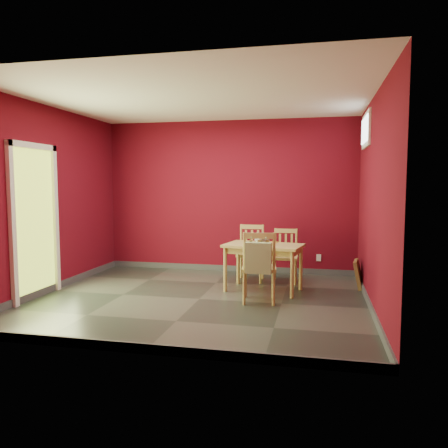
% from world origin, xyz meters
% --- Properties ---
extents(ground, '(4.50, 4.50, 0.00)m').
position_xyz_m(ground, '(0.00, 0.00, 0.00)').
color(ground, '#2D342D').
rests_on(ground, ground).
extents(room_shell, '(4.50, 4.50, 4.50)m').
position_xyz_m(room_shell, '(0.00, 0.00, 0.05)').
color(room_shell, '#5A0916').
rests_on(room_shell, ground).
extents(doorway, '(0.06, 1.01, 2.13)m').
position_xyz_m(doorway, '(-2.23, -0.40, 1.12)').
color(doorway, '#B7D838').
rests_on(doorway, ground).
extents(window, '(0.05, 0.90, 0.50)m').
position_xyz_m(window, '(2.23, 1.00, 2.35)').
color(window, white).
rests_on(window, room_shell).
extents(outlet_plate, '(0.08, 0.02, 0.12)m').
position_xyz_m(outlet_plate, '(1.60, 1.99, 0.30)').
color(outlet_plate, silver).
rests_on(outlet_plate, room_shell).
extents(dining_table, '(1.21, 0.84, 0.69)m').
position_xyz_m(dining_table, '(0.80, 0.66, 0.61)').
color(dining_table, tan).
rests_on(dining_table, ground).
extents(table_runner, '(0.40, 0.67, 0.31)m').
position_xyz_m(table_runner, '(0.80, 0.55, 0.65)').
color(table_runner, '#B9902F').
rests_on(table_runner, dining_table).
extents(chair_far_left, '(0.44, 0.44, 0.91)m').
position_xyz_m(chair_far_left, '(0.51, 1.31, 0.46)').
color(chair_far_left, tan).
rests_on(chair_far_left, ground).
extents(chair_far_right, '(0.41, 0.41, 0.85)m').
position_xyz_m(chair_far_right, '(1.07, 1.31, 0.44)').
color(chair_far_right, tan).
rests_on(chair_far_right, ground).
extents(chair_near, '(0.50, 0.50, 0.95)m').
position_xyz_m(chair_near, '(0.82, 0.00, 0.49)').
color(chair_near, tan).
rests_on(chair_near, ground).
extents(tote_bag, '(0.33, 0.20, 0.46)m').
position_xyz_m(tote_bag, '(0.84, -0.22, 0.64)').
color(tote_bag, '#97B271').
rests_on(tote_bag, chair_near).
extents(cat, '(0.23, 0.43, 0.22)m').
position_xyz_m(cat, '(0.77, 0.64, 0.80)').
color(cat, slate).
rests_on(cat, table_runner).
extents(picture_frame, '(0.20, 0.44, 0.43)m').
position_xyz_m(picture_frame, '(2.19, 1.13, 0.21)').
color(picture_frame, brown).
rests_on(picture_frame, ground).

